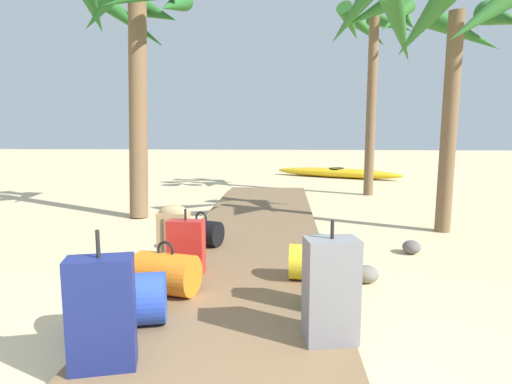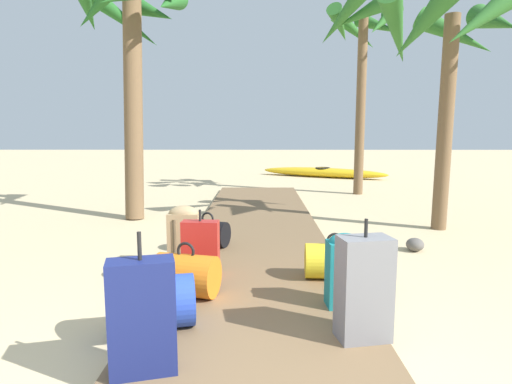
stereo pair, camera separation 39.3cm
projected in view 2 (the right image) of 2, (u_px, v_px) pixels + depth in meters
The scene contains 18 objects.
ground_plane at pixel (257, 250), 5.40m from camera, with size 60.00×60.00×0.00m, color #D1BA8C.
boardwalk at pixel (257, 231), 6.31m from camera, with size 1.81×9.21×0.08m, color brown.
suitcase_grey at pixel (364, 288), 2.89m from camera, with size 0.38×0.28×0.84m.
duffel_bag_orange at pixel (186, 275), 3.69m from camera, with size 0.60×0.48×0.47m.
duffel_bag_black at pixel (208, 233), 5.30m from camera, with size 0.57×0.46×0.43m.
backpack_tan at pixel (184, 232), 4.69m from camera, with size 0.34×0.22×0.61m.
duffel_bag_yellow at pixel (334, 261), 4.13m from camera, with size 0.58×0.37×0.45m.
suitcase_navy at pixel (142, 317), 2.48m from camera, with size 0.42×0.28×0.85m.
duffel_bag_blue at pixel (153, 302), 3.08m from camera, with size 0.66×0.50×0.49m.
suitcase_red at pixel (201, 248), 4.23m from camera, with size 0.37×0.18×0.65m.
backpack_teal at pixel (344, 268), 3.45m from camera, with size 0.29×0.24×0.60m.
palm_tree_near_left at pixel (129, 34), 7.07m from camera, with size 1.95×2.11×4.06m.
palm_tree_near_right at pixel (447, 42), 6.19m from camera, with size 2.10×2.04×3.53m.
palm_tree_far_right at pixel (364, 36), 9.78m from camera, with size 2.16×2.08×4.46m.
kayak at pixel (323, 172), 14.07m from camera, with size 4.09×2.49×0.32m.
rock_right_mid at pixel (415, 245), 5.37m from camera, with size 0.25×0.22×0.16m, color #5B5651.
rock_left_near at pixel (124, 267), 4.43m from camera, with size 0.25×0.22×0.19m, color slate.
rock_right_near at pixel (379, 272), 4.32m from camera, with size 0.24×0.24×0.17m, color slate.
Camera 2 is at (0.02, -1.56, 1.49)m, focal length 30.10 mm.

